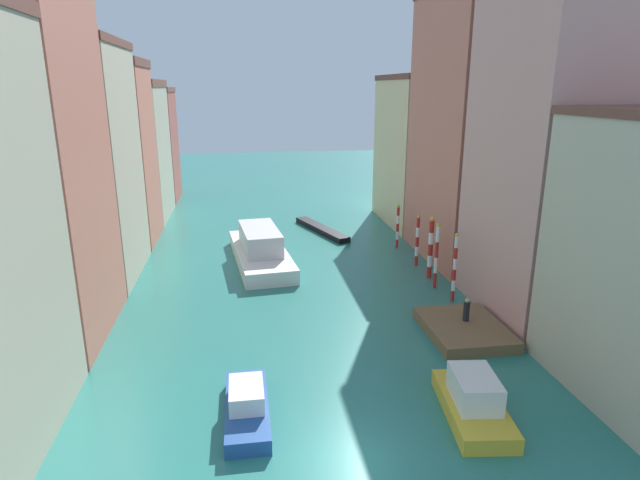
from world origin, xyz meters
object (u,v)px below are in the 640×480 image
at_px(mooring_pole_4, 398,226).
at_px(gondola_black, 321,229).
at_px(motorboat_1, 247,405).
at_px(person_on_dock, 466,310).
at_px(mooring_pole_3, 417,240).
at_px(mooring_pole_2, 431,247).
at_px(vaporetto_white, 260,249).
at_px(mooring_pole_1, 436,255).
at_px(motorboat_0, 473,401).
at_px(mooring_pole_0, 455,267).
at_px(waterfront_dock, 464,329).

height_order(mooring_pole_4, gondola_black, mooring_pole_4).
xyz_separation_m(gondola_black, motorboat_1, (-7.90, -29.79, 0.30)).
height_order(person_on_dock, mooring_pole_3, mooring_pole_3).
relative_size(mooring_pole_2, vaporetto_white, 0.38).
bearing_deg(motorboat_1, mooring_pole_1, 44.77).
height_order(mooring_pole_1, mooring_pole_4, mooring_pole_1).
bearing_deg(mooring_pole_4, vaporetto_white, -169.55).
bearing_deg(gondola_black, motorboat_0, -86.52).
height_order(mooring_pole_0, motorboat_0, mooring_pole_0).
bearing_deg(mooring_pole_2, mooring_pole_4, 91.01).
bearing_deg(mooring_pole_0, waterfront_dock, -104.50).
height_order(mooring_pole_3, motorboat_0, mooring_pole_3).
distance_m(mooring_pole_3, vaporetto_white, 12.78).
xyz_separation_m(mooring_pole_2, mooring_pole_3, (-0.03, 2.91, -0.29)).
distance_m(mooring_pole_3, motorboat_0, 20.40).
xyz_separation_m(waterfront_dock, vaporetto_white, (-11.20, 15.10, 0.78)).
distance_m(mooring_pole_2, gondola_black, 15.58).
distance_m(vaporetto_white, gondola_black, 10.70).
bearing_deg(mooring_pole_3, mooring_pole_1, -93.49).
distance_m(mooring_pole_4, motorboat_1, 27.33).
bearing_deg(mooring_pole_2, person_on_dock, -96.47).
relative_size(mooring_pole_4, motorboat_1, 0.72).
relative_size(mooring_pole_2, mooring_pole_3, 1.13).
height_order(person_on_dock, mooring_pole_0, mooring_pole_0).
bearing_deg(waterfront_dock, mooring_pole_0, 75.50).
bearing_deg(gondola_black, motorboat_1, -104.85).
bearing_deg(mooring_pole_2, motorboat_0, -103.76).
height_order(mooring_pole_2, gondola_black, mooring_pole_2).
bearing_deg(mooring_pole_3, person_on_dock, -94.75).
bearing_deg(person_on_dock, mooring_pole_4, 87.02).
xyz_separation_m(mooring_pole_2, motorboat_1, (-13.96, -15.61, -1.88)).
xyz_separation_m(person_on_dock, gondola_black, (-5.05, 23.18, -1.03)).
height_order(person_on_dock, motorboat_0, person_on_dock).
xyz_separation_m(vaporetto_white, motorboat_1, (-1.50, -21.26, -0.53)).
distance_m(mooring_pole_1, mooring_pole_2, 2.12).
distance_m(mooring_pole_1, gondola_black, 17.39).
distance_m(mooring_pole_3, gondola_black, 12.93).
xyz_separation_m(vaporetto_white, gondola_black, (6.40, 8.53, -0.84)).
xyz_separation_m(mooring_pole_1, mooring_pole_2, (0.34, 2.09, -0.01)).
distance_m(vaporetto_white, motorboat_1, 21.32).
bearing_deg(waterfront_dock, gondola_black, 101.48).
distance_m(mooring_pole_4, gondola_black, 8.79).
height_order(person_on_dock, mooring_pole_2, mooring_pole_2).
relative_size(mooring_pole_3, gondola_black, 0.46).
bearing_deg(mooring_pole_4, mooring_pole_1, -91.12).
bearing_deg(waterfront_dock, mooring_pole_2, 82.36).
xyz_separation_m(waterfront_dock, mooring_pole_3, (1.24, 12.35, 1.83)).
relative_size(mooring_pole_0, motorboat_1, 0.87).
height_order(mooring_pole_2, mooring_pole_3, mooring_pole_2).
height_order(mooring_pole_2, motorboat_0, mooring_pole_2).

